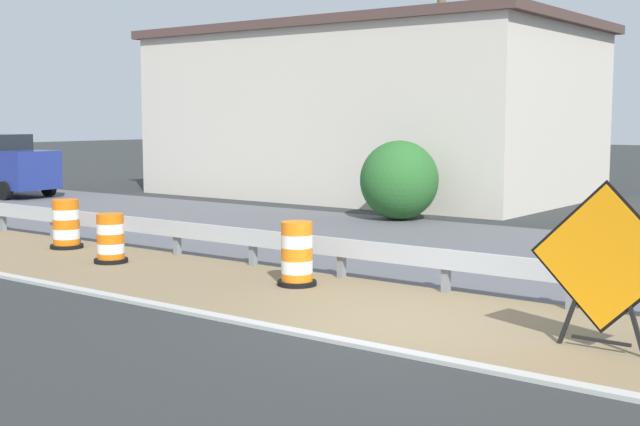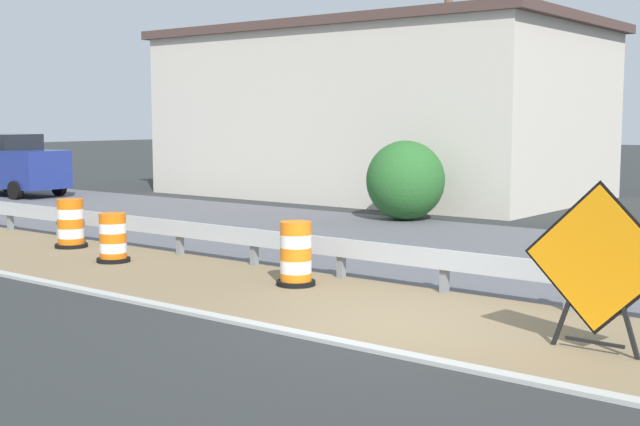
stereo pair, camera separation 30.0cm
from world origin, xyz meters
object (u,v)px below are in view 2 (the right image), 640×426
object	(u,v)px
warning_sign_diamond	(597,264)
car_mid_far_lane	(10,165)
utility_pole_near	(447,73)
traffic_barrel_close	(113,240)
traffic_barrel_nearest	(296,257)
traffic_barrel_mid	(71,226)

from	to	relation	value
warning_sign_diamond	car_mid_far_lane	bearing A→B (deg)	-106.10
warning_sign_diamond	utility_pole_near	size ratio (longest dim) A/B	0.26
traffic_barrel_close	car_mid_far_lane	distance (m)	16.10
traffic_barrel_close	traffic_barrel_nearest	bearing A→B (deg)	-84.54
warning_sign_diamond	car_mid_far_lane	distance (m)	25.37
traffic_barrel_close	warning_sign_diamond	bearing A→B (deg)	-93.14
car_mid_far_lane	utility_pole_near	distance (m)	16.39
traffic_barrel_nearest	traffic_barrel_close	world-z (taller)	traffic_barrel_nearest
warning_sign_diamond	utility_pole_near	xyz separation A→B (m)	(11.67, 8.72, 3.00)
traffic_barrel_close	utility_pole_near	size ratio (longest dim) A/B	0.12
traffic_barrel_mid	car_mid_far_lane	bearing A→B (deg)	63.13
traffic_barrel_nearest	traffic_barrel_close	distance (m)	4.31
car_mid_far_lane	traffic_barrel_nearest	bearing A→B (deg)	-20.84
traffic_barrel_close	car_mid_far_lane	size ratio (longest dim) A/B	0.20
traffic_barrel_nearest	traffic_barrel_mid	bearing A→B (deg)	88.08
traffic_barrel_close	utility_pole_near	distance (m)	11.76
warning_sign_diamond	traffic_barrel_close	size ratio (longest dim) A/B	2.17
traffic_barrel_close	car_mid_far_lane	world-z (taller)	car_mid_far_lane
traffic_barrel_mid	warning_sign_diamond	bearing A→B (deg)	-95.55
warning_sign_diamond	traffic_barrel_nearest	distance (m)	5.55
traffic_barrel_mid	utility_pole_near	xyz separation A→B (m)	(10.51, -3.24, 3.60)
traffic_barrel_nearest	utility_pole_near	xyz separation A→B (m)	(10.72, 3.29, 3.59)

